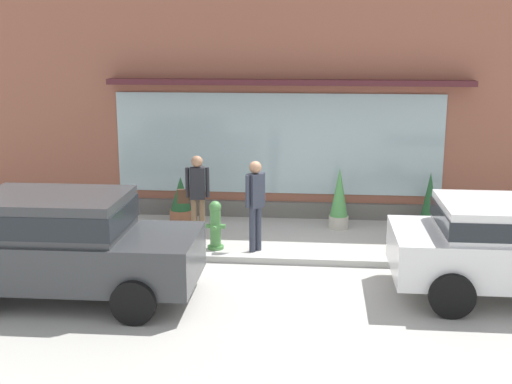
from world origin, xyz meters
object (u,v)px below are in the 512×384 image
Objects in this scene: pedestrian_with_handbag at (197,191)px; potted_plant_low_front at (181,200)px; fire_hydrant at (215,225)px; potted_plant_window_right at (429,201)px; parked_car_dark_gray at (63,241)px; potted_plant_by_entrance at (339,199)px; pedestrian_passerby at (255,199)px.

potted_plant_low_front is (-0.60, 1.30, -0.52)m from pedestrian_with_handbag.
pedestrian_with_handbag reaches higher than fire_hydrant.
potted_plant_window_right is 1.20× the size of potted_plant_low_front.
pedestrian_with_handbag is 5.01m from potted_plant_window_right.
pedestrian_with_handbag is 0.43× the size of parked_car_dark_gray.
fire_hydrant is at bearing -145.27° from potted_plant_by_entrance.
pedestrian_with_handbag is at bearing -65.16° from potted_plant_low_front.
potted_plant_window_right is at bearing 35.76° from parked_car_dark_gray.
parked_car_dark_gray reaches higher than potted_plant_window_right.
pedestrian_with_handbag is at bearing 64.77° from parked_car_dark_gray.
pedestrian_passerby is (1.24, -0.62, 0.02)m from pedestrian_with_handbag.
pedestrian_passerby is 2.40m from potted_plant_by_entrance.
pedestrian_passerby reaches higher than potted_plant_low_front.
pedestrian_passerby is 2.72m from potted_plant_low_front.
potted_plant_low_front is at bearing 119.76° from fire_hydrant.
fire_hydrant is 4.75m from potted_plant_window_right.
parked_car_dark_gray is 3.04× the size of potted_plant_by_entrance.
potted_plant_low_front is at bearing -73.57° from pedestrian_with_handbag.
parked_car_dark_gray is 6.17m from potted_plant_by_entrance.
potted_plant_low_front is (-1.84, 1.92, -0.55)m from pedestrian_passerby.
pedestrian_passerby is at bearing -46.21° from potted_plant_low_front.
potted_plant_low_front is (-3.47, 0.19, -0.16)m from potted_plant_by_entrance.
fire_hydrant is 0.94× the size of potted_plant_low_front.
potted_plant_window_right is (4.33, 1.94, 0.11)m from fire_hydrant.
potted_plant_window_right reaches higher than fire_hydrant.
potted_plant_low_front is (0.88, 4.56, -0.45)m from parked_car_dark_gray.
pedestrian_with_handbag reaches higher than potted_plant_low_front.
pedestrian_with_handbag is 1.53m from potted_plant_low_front.
parked_car_dark_gray is at bearing 177.40° from pedestrian_passerby.
pedestrian_passerby reaches higher than potted_plant_window_right.
pedestrian_with_handbag is at bearing 129.56° from fire_hydrant.
parked_car_dark_gray is 3.34× the size of potted_plant_window_right.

